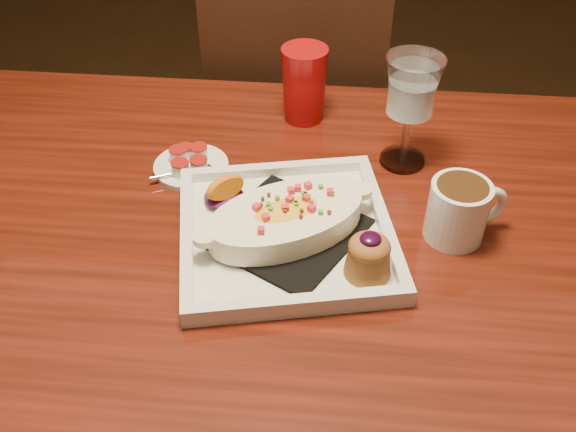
# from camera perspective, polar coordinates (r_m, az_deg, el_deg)

# --- Properties ---
(table) EXTENTS (1.50, 0.90, 0.75)m
(table) POSITION_cam_1_polar(r_m,az_deg,el_deg) (1.08, -1.90, -4.66)
(table) COLOR maroon
(table) RESTS_ON floor
(chair_far) EXTENTS (0.42, 0.42, 0.93)m
(chair_far) POSITION_cam_1_polar(r_m,az_deg,el_deg) (1.66, 0.84, 7.39)
(chair_far) COLOR black
(chair_far) RESTS_ON floor
(plate) EXTENTS (0.38, 0.38, 0.08)m
(plate) POSITION_cam_1_polar(r_m,az_deg,el_deg) (0.97, 0.28, -0.99)
(plate) COLOR white
(plate) RESTS_ON table
(coffee_mug) EXTENTS (0.13, 0.09, 0.10)m
(coffee_mug) POSITION_cam_1_polar(r_m,az_deg,el_deg) (1.00, 15.04, 0.64)
(coffee_mug) COLOR white
(coffee_mug) RESTS_ON table
(goblet) EXTENTS (0.10, 0.10, 0.20)m
(goblet) POSITION_cam_1_polar(r_m,az_deg,el_deg) (1.09, 10.93, 10.71)
(goblet) COLOR silver
(goblet) RESTS_ON table
(saucer) EXTENTS (0.13, 0.13, 0.09)m
(saucer) POSITION_cam_1_polar(r_m,az_deg,el_deg) (1.13, -8.73, 4.54)
(saucer) COLOR white
(saucer) RESTS_ON table
(creamer_loose) EXTENTS (0.03, 0.03, 0.02)m
(creamer_loose) POSITION_cam_1_polar(r_m,az_deg,el_deg) (1.16, -9.11, 5.60)
(creamer_loose) COLOR white
(creamer_loose) RESTS_ON table
(red_tumbler) EXTENTS (0.09, 0.09, 0.15)m
(red_tumbler) POSITION_cam_1_polar(r_m,az_deg,el_deg) (1.23, 1.45, 11.60)
(red_tumbler) COLOR #A50B0E
(red_tumbler) RESTS_ON table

